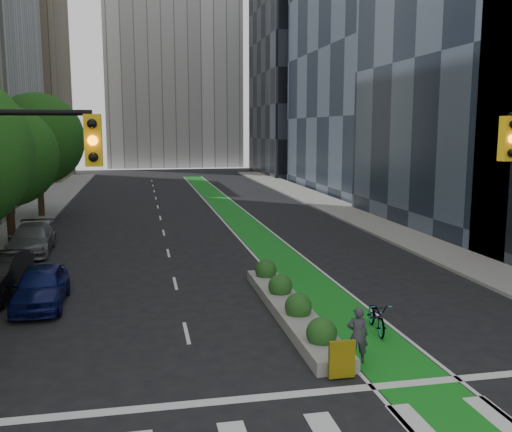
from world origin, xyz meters
name	(u,v)px	position (x,y,z in m)	size (l,w,h in m)	color
ground	(318,418)	(0.00, 0.00, 0.00)	(160.00, 160.00, 0.00)	black
sidewalk_left	(9,234)	(-11.80, 25.00, 0.07)	(3.60, 90.00, 0.15)	gray
sidewalk_right	(372,222)	(11.80, 25.00, 0.07)	(3.60, 90.00, 0.15)	gray
bike_lane_paint	(235,216)	(3.00, 30.00, 0.01)	(2.20, 70.00, 0.01)	#18841F
building_tan_far	(5,75)	(-20.00, 66.00, 13.00)	(14.00, 16.00, 26.00)	tan
building_dark_end	(309,74)	(20.00, 68.00, 14.00)	(14.00, 18.00, 28.00)	black
tree_midfar	(7,156)	(-11.00, 22.00, 4.95)	(5.60, 5.60, 7.76)	black
tree_far	(37,139)	(-11.00, 32.00, 5.69)	(6.60, 6.60, 9.00)	black
median_planter	(290,305)	(1.20, 7.04, 0.37)	(1.20, 10.26, 1.10)	gray
bicycle	(377,316)	(3.54, 4.97, 0.50)	(0.67, 1.92, 1.01)	gray
cyclist	(358,335)	(2.00, 2.75, 0.81)	(0.59, 0.39, 1.61)	#38343E
parked_car_left_near	(41,286)	(-7.50, 9.88, 0.74)	(1.75, 4.35, 1.48)	#0D1451
parked_car_left_far	(32,239)	(-9.50, 19.48, 0.74)	(2.08, 5.12, 1.49)	slate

